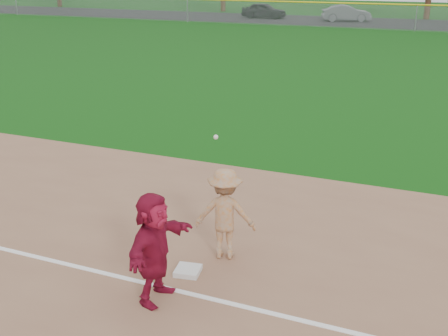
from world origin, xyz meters
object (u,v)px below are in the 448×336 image
at_px(first_base, 188,271).
at_px(base_runner, 154,248).
at_px(car_left, 264,10).
at_px(car_mid, 346,13).

distance_m(first_base, base_runner, 1.20).
distance_m(car_left, car_mid, 8.11).
bearing_deg(first_base, base_runner, -97.21).
bearing_deg(car_left, car_mid, -92.66).
xyz_separation_m(first_base, base_runner, (-0.11, -0.86, 0.83)).
bearing_deg(first_base, car_left, 107.71).
bearing_deg(base_runner, car_mid, 9.63).
bearing_deg(car_mid, base_runner, 168.34).
bearing_deg(car_left, first_base, -163.24).
xyz_separation_m(car_left, car_mid, (8.10, -0.24, -0.01)).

